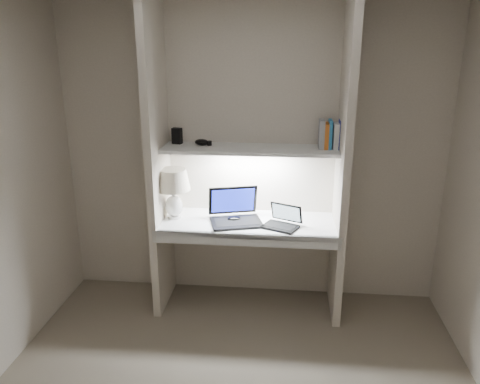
# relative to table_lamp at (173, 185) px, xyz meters

# --- Properties ---
(back_wall) EXTENTS (3.20, 0.01, 2.50)m
(back_wall) POSITION_rel_table_lamp_xyz_m (0.62, 0.26, 0.20)
(back_wall) COLOR beige
(back_wall) RESTS_ON floor
(alcove_panel_left) EXTENTS (0.06, 0.55, 2.50)m
(alcove_panel_left) POSITION_rel_table_lamp_xyz_m (-0.11, -0.02, 0.20)
(alcove_panel_left) COLOR beige
(alcove_panel_left) RESTS_ON floor
(alcove_panel_right) EXTENTS (0.06, 0.55, 2.50)m
(alcove_panel_right) POSITION_rel_table_lamp_xyz_m (1.35, -0.02, 0.20)
(alcove_panel_right) COLOR beige
(alcove_panel_right) RESTS_ON floor
(desk) EXTENTS (1.40, 0.55, 0.04)m
(desk) POSITION_rel_table_lamp_xyz_m (0.62, -0.02, -0.30)
(desk) COLOR white
(desk) RESTS_ON alcove_panel_left
(desk_apron) EXTENTS (1.46, 0.03, 0.10)m
(desk_apron) POSITION_rel_table_lamp_xyz_m (0.62, -0.28, -0.33)
(desk_apron) COLOR silver
(desk_apron) RESTS_ON desk
(shelf) EXTENTS (1.40, 0.36, 0.03)m
(shelf) POSITION_rel_table_lamp_xyz_m (0.62, 0.08, 0.30)
(shelf) COLOR silver
(shelf) RESTS_ON back_wall
(strip_light) EXTENTS (0.60, 0.04, 0.02)m
(strip_light) POSITION_rel_table_lamp_xyz_m (0.62, 0.08, 0.28)
(strip_light) COLOR white
(strip_light) RESTS_ON shelf
(table_lamp) EXTENTS (0.29, 0.29, 0.42)m
(table_lamp) POSITION_rel_table_lamp_xyz_m (0.00, 0.00, 0.00)
(table_lamp) COLOR white
(table_lamp) RESTS_ON desk
(laptop_main) EXTENTS (0.48, 0.44, 0.27)m
(laptop_main) POSITION_rel_table_lamp_xyz_m (0.51, -0.02, -0.22)
(laptop_main) COLOR black
(laptop_main) RESTS_ON desk
(laptop_netbook) EXTENTS (0.34, 0.32, 0.17)m
(laptop_netbook) POSITION_rel_table_lamp_xyz_m (0.90, -0.10, -0.24)
(laptop_netbook) COLOR black
(laptop_netbook) RESTS_ON desk
(speaker) EXTENTS (0.10, 0.07, 0.15)m
(speaker) POSITION_rel_table_lamp_xyz_m (0.44, 0.20, -0.21)
(speaker) COLOR silver
(speaker) RESTS_ON desk
(mouse) EXTENTS (0.13, 0.10, 0.04)m
(mouse) POSITION_rel_table_lamp_xyz_m (0.50, -0.03, -0.26)
(mouse) COLOR black
(mouse) RESTS_ON desk
(cable_coil) EXTENTS (0.11, 0.11, 0.01)m
(cable_coil) POSITION_rel_table_lamp_xyz_m (0.65, -0.10, -0.28)
(cable_coil) COLOR black
(cable_coil) RESTS_ON desk
(sticky_note) EXTENTS (0.08, 0.08, 0.00)m
(sticky_note) POSITION_rel_table_lamp_xyz_m (-0.02, 0.03, -0.28)
(sticky_note) COLOR yellow
(sticky_note) RESTS_ON desk
(book_row) EXTENTS (0.21, 0.15, 0.23)m
(book_row) POSITION_rel_table_lamp_xyz_m (1.27, 0.12, 0.42)
(book_row) COLOR #BABABA
(book_row) RESTS_ON shelf
(shelf_box) EXTENTS (0.09, 0.07, 0.13)m
(shelf_box) POSITION_rel_table_lamp_xyz_m (0.01, 0.17, 0.38)
(shelf_box) COLOR black
(shelf_box) RESTS_ON shelf
(shelf_gadget) EXTENTS (0.13, 0.11, 0.05)m
(shelf_gadget) POSITION_rel_table_lamp_xyz_m (0.22, 0.12, 0.34)
(shelf_gadget) COLOR black
(shelf_gadget) RESTS_ON shelf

